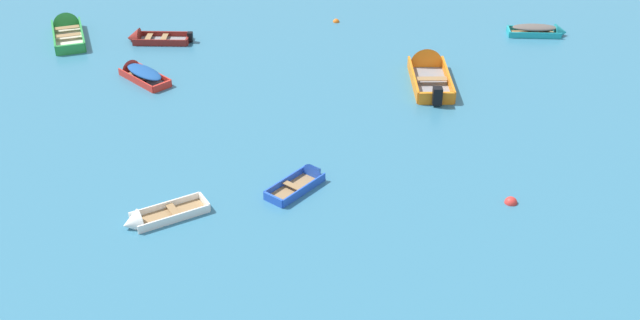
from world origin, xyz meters
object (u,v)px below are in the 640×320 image
rowboat_white_outer_right (148,219)px  mooring_buoy_outer_edge (336,22)px  rowboat_maroon_cluster_outer (146,39)px  rowboat_green_near_left (67,28)px  rowboat_orange_center (428,70)px  rowboat_blue_midfield_right (307,179)px  mooring_buoy_far_field (511,203)px  rowboat_turquoise_near_camera (544,31)px  rowboat_red_foreground_center (138,72)px

rowboat_white_outer_right → mooring_buoy_outer_edge: bearing=67.9°
mooring_buoy_outer_edge → rowboat_maroon_cluster_outer: bearing=-166.5°
rowboat_green_near_left → rowboat_orange_center: (18.54, -5.94, 0.03)m
rowboat_green_near_left → rowboat_white_outer_right: bearing=-68.7°
rowboat_blue_midfield_right → rowboat_white_outer_right: size_ratio=0.85×
rowboat_green_near_left → rowboat_white_outer_right: size_ratio=1.45×
mooring_buoy_far_field → rowboat_blue_midfield_right: bearing=167.4°
rowboat_green_near_left → rowboat_turquoise_near_camera: size_ratio=1.44×
rowboat_orange_center → rowboat_turquoise_near_camera: (6.89, 4.69, -0.00)m
rowboat_red_foreground_center → mooring_buoy_outer_edge: (9.79, 6.74, -0.27)m
rowboat_orange_center → rowboat_white_outer_right: (-11.63, -11.77, -0.12)m
rowboat_blue_midfield_right → mooring_buoy_outer_edge: 16.37m
rowboat_white_outer_right → mooring_buoy_far_field: size_ratio=6.68×
rowboat_green_near_left → mooring_buoy_outer_edge: bearing=4.0°
rowboat_green_near_left → rowboat_blue_midfield_right: (12.55, -15.24, -0.08)m
rowboat_maroon_cluster_outer → rowboat_red_foreground_center: bearing=-86.4°
rowboat_maroon_cluster_outer → rowboat_blue_midfield_right: bearing=-59.6°
mooring_buoy_outer_edge → rowboat_orange_center: bearing=-59.8°
rowboat_orange_center → rowboat_red_foreground_center: (-13.83, 0.21, 0.01)m
rowboat_green_near_left → mooring_buoy_outer_edge: (14.50, 1.02, -0.23)m
rowboat_turquoise_near_camera → mooring_buoy_outer_edge: (-10.93, 2.26, -0.26)m
rowboat_turquoise_near_camera → rowboat_red_foreground_center: rowboat_red_foreground_center is taller
rowboat_green_near_left → rowboat_maroon_cluster_outer: (4.43, -1.40, -0.06)m
rowboat_green_near_left → rowboat_blue_midfield_right: size_ratio=1.71×
rowboat_orange_center → mooring_buoy_far_field: (1.45, -10.97, -0.26)m
rowboat_blue_midfield_right → rowboat_red_foreground_center: 12.33m
rowboat_green_near_left → rowboat_turquoise_near_camera: rowboat_green_near_left is taller
rowboat_white_outer_right → rowboat_orange_center: bearing=45.3°
rowboat_orange_center → rowboat_red_foreground_center: 13.83m
rowboat_blue_midfield_right → mooring_buoy_outer_edge: (1.94, 16.25, -0.15)m
rowboat_orange_center → mooring_buoy_outer_edge: bearing=120.2°
mooring_buoy_outer_edge → mooring_buoy_far_field: bearing=-73.0°
rowboat_orange_center → rowboat_red_foreground_center: bearing=179.1°
rowboat_green_near_left → rowboat_orange_center: rowboat_orange_center is taller
rowboat_blue_midfield_right → rowboat_red_foreground_center: size_ratio=0.88×
rowboat_maroon_cluster_outer → rowboat_red_foreground_center: size_ratio=1.14×
rowboat_white_outer_right → rowboat_blue_midfield_right: bearing=23.6°
rowboat_turquoise_near_camera → mooring_buoy_outer_edge: 11.17m
rowboat_orange_center → rowboat_turquoise_near_camera: rowboat_orange_center is taller
rowboat_green_near_left → rowboat_blue_midfield_right: rowboat_green_near_left is taller
rowboat_green_near_left → rowboat_red_foreground_center: size_ratio=1.50×
mooring_buoy_far_field → mooring_buoy_outer_edge: size_ratio=1.31×
rowboat_blue_midfield_right → rowboat_turquoise_near_camera: rowboat_turquoise_near_camera is taller
rowboat_green_near_left → rowboat_blue_midfield_right: 19.74m
mooring_buoy_far_field → rowboat_turquoise_near_camera: bearing=70.8°
rowboat_orange_center → mooring_buoy_far_field: rowboat_orange_center is taller
rowboat_blue_midfield_right → mooring_buoy_far_field: (7.43, -1.67, -0.15)m
rowboat_turquoise_near_camera → mooring_buoy_outer_edge: size_ratio=8.82×
mooring_buoy_far_field → mooring_buoy_outer_edge: 18.74m
rowboat_orange_center → rowboat_blue_midfield_right: size_ratio=1.83×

